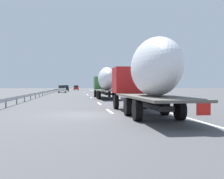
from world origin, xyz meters
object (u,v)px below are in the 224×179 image
at_px(car_red_compact, 76,88).
at_px(car_black_suv, 66,88).
at_px(car_white_van, 62,89).
at_px(truck_trailing, 147,74).
at_px(truck_lead, 106,81).
at_px(road_sign, 113,82).

xyz_separation_m(car_red_compact, car_black_suv, (-18.26, 3.20, 0.02)).
bearing_deg(car_white_van, truck_trailing, -172.22).
bearing_deg(truck_lead, truck_trailing, -180.00).
bearing_deg(road_sign, car_white_van, 31.91).
distance_m(truck_trailing, car_white_van, 54.06).
distance_m(truck_lead, car_black_suv, 48.70).
distance_m(truck_trailing, road_sign, 36.95).
height_order(car_black_suv, road_sign, road_sign).
xyz_separation_m(truck_trailing, car_red_compact, (88.13, 3.75, -1.47)).
bearing_deg(car_black_suv, truck_trailing, -174.32).
height_order(car_red_compact, car_black_suv, car_black_suv).
bearing_deg(truck_lead, car_red_compact, 3.23).
bearing_deg(road_sign, car_black_suv, 16.91).
distance_m(truck_lead, car_red_compact, 66.56).
relative_size(car_red_compact, car_black_suv, 0.92).
bearing_deg(car_red_compact, truck_trailing, -177.56).
bearing_deg(truck_trailing, road_sign, -4.81).
height_order(car_white_van, car_red_compact, car_red_compact).
distance_m(car_white_van, car_red_compact, 34.76).
xyz_separation_m(car_red_compact, road_sign, (-51.30, -6.85, 1.48)).
height_order(truck_lead, truck_trailing, truck_trailing).
xyz_separation_m(car_white_van, car_black_suv, (16.32, -0.37, 0.03)).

